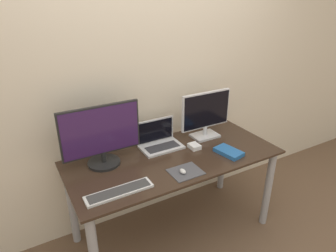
# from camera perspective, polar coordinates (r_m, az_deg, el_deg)

# --- Properties ---
(wall_back) EXTENTS (7.00, 0.05, 2.50)m
(wall_back) POSITION_cam_1_polar(r_m,az_deg,el_deg) (2.52, -3.86, 8.34)
(wall_back) COLOR beige
(wall_back) RESTS_ON ground_plane
(desk) EXTENTS (1.67, 0.75, 0.76)m
(desk) POSITION_cam_1_polar(r_m,az_deg,el_deg) (2.43, 1.14, -8.67)
(desk) COLOR #332319
(desk) RESTS_ON ground_plane
(monitor_left) EXTENTS (0.59, 0.24, 0.46)m
(monitor_left) POSITION_cam_1_polar(r_m,az_deg,el_deg) (2.21, -12.59, -1.82)
(monitor_left) COLOR black
(monitor_left) RESTS_ON desk
(monitor_right) EXTENTS (0.48, 0.16, 0.41)m
(monitor_right) POSITION_cam_1_polar(r_m,az_deg,el_deg) (2.60, 7.23, 2.26)
(monitor_right) COLOR silver
(monitor_right) RESTS_ON desk
(laptop) EXTENTS (0.34, 0.22, 0.22)m
(laptop) POSITION_cam_1_polar(r_m,az_deg,el_deg) (2.48, -1.71, -2.71)
(laptop) COLOR silver
(laptop) RESTS_ON desk
(keyboard) EXTENTS (0.45, 0.11, 0.02)m
(keyboard) POSITION_cam_1_polar(r_m,az_deg,el_deg) (1.99, -9.26, -12.24)
(keyboard) COLOR silver
(keyboard) RESTS_ON desk
(mousepad) EXTENTS (0.23, 0.19, 0.00)m
(mousepad) POSITION_cam_1_polar(r_m,az_deg,el_deg) (2.17, 3.38, -8.69)
(mousepad) COLOR #47474C
(mousepad) RESTS_ON desk
(mouse) EXTENTS (0.04, 0.06, 0.03)m
(mouse) POSITION_cam_1_polar(r_m,az_deg,el_deg) (2.14, 2.82, -8.61)
(mouse) COLOR silver
(mouse) RESTS_ON mousepad
(book) EXTENTS (0.17, 0.24, 0.03)m
(book) POSITION_cam_1_polar(r_m,az_deg,el_deg) (2.44, 11.48, -4.84)
(book) COLOR #235B9E
(book) RESTS_ON desk
(power_brick) EXTENTS (0.08, 0.10, 0.04)m
(power_brick) POSITION_cam_1_polar(r_m,az_deg,el_deg) (2.48, 5.04, -3.88)
(power_brick) COLOR white
(power_brick) RESTS_ON desk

